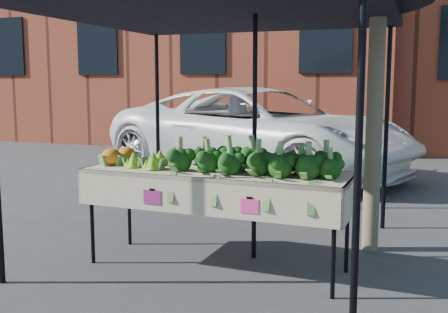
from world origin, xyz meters
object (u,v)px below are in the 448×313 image
(canopy, at_px, (223,115))
(vehicle, at_px, (261,14))
(table, at_px, (216,219))
(street_tree, at_px, (378,13))

(canopy, bearing_deg, vehicle, 101.82)
(table, relative_size, street_tree, 0.52)
(vehicle, height_order, street_tree, vehicle)
(street_tree, bearing_deg, table, -140.84)
(table, bearing_deg, street_tree, 39.16)
(canopy, distance_m, vehicle, 4.84)
(canopy, xyz_separation_m, street_tree, (1.38, 0.56, 0.97))
(table, height_order, street_tree, street_tree)
(vehicle, xyz_separation_m, street_tree, (2.32, -3.94, -0.55))
(table, xyz_separation_m, street_tree, (1.27, 1.03, 1.89))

